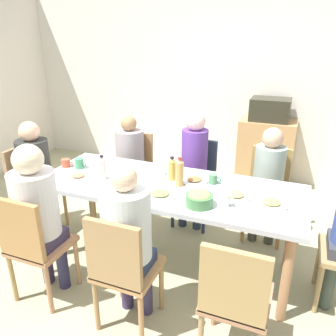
# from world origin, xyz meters

# --- Properties ---
(ground_plane) EXTENTS (7.46, 7.46, 0.00)m
(ground_plane) POSITION_xyz_m (0.00, 0.00, 0.00)
(ground_plane) COLOR tan
(wall_back) EXTENTS (6.45, 0.12, 2.60)m
(wall_back) POSITION_xyz_m (0.00, 2.33, 1.30)
(wall_back) COLOR white
(wall_back) RESTS_ON ground_plane
(dining_table) EXTENTS (2.22, 0.86, 0.76)m
(dining_table) POSITION_xyz_m (0.00, 0.00, 0.68)
(dining_table) COLOR silver
(dining_table) RESTS_ON ground_plane
(chair_0) EXTENTS (0.40, 0.40, 0.90)m
(chair_0) POSITION_xyz_m (-0.74, -0.81, 0.51)
(chair_0) COLOR #B37B54
(chair_0) RESTS_ON ground_plane
(person_0) EXTENTS (0.32, 0.32, 1.24)m
(person_0) POSITION_xyz_m (-0.74, -0.72, 0.75)
(person_0) COLOR #352A45
(person_0) RESTS_ON ground_plane
(chair_1) EXTENTS (0.40, 0.40, 0.90)m
(chair_1) POSITION_xyz_m (-1.49, 0.00, 0.51)
(chair_1) COLOR #A77D54
(chair_1) RESTS_ON ground_plane
(person_1) EXTENTS (0.31, 0.31, 1.17)m
(person_1) POSITION_xyz_m (-1.40, 0.00, 0.70)
(person_1) COLOR #535545
(person_1) RESTS_ON ground_plane
(chair_2) EXTENTS (0.40, 0.40, 0.90)m
(chair_2) POSITION_xyz_m (-0.74, 0.81, 0.51)
(chair_2) COLOR #AD894A
(chair_2) RESTS_ON ground_plane
(person_2) EXTENTS (0.31, 0.31, 1.13)m
(person_2) POSITION_xyz_m (-0.74, 0.72, 0.68)
(person_2) COLOR brown
(person_2) RESTS_ON ground_plane
(chair_4) EXTENTS (0.40, 0.40, 0.90)m
(chair_4) POSITION_xyz_m (0.74, 0.81, 0.51)
(chair_4) COLOR tan
(chair_4) RESTS_ON ground_plane
(person_4) EXTENTS (0.30, 0.30, 1.14)m
(person_4) POSITION_xyz_m (0.74, 0.71, 0.68)
(person_4) COLOR #40453B
(person_4) RESTS_ON ground_plane
(chair_5) EXTENTS (0.40, 0.40, 0.90)m
(chair_5) POSITION_xyz_m (0.00, 0.81, 0.51)
(chair_5) COLOR #2B3451
(chair_5) RESTS_ON ground_plane
(person_5) EXTENTS (0.30, 0.30, 1.24)m
(person_5) POSITION_xyz_m (-0.00, 0.72, 0.73)
(person_5) COLOR #26364A
(person_5) RESTS_ON ground_plane
(chair_6) EXTENTS (0.40, 0.40, 0.90)m
(chair_6) POSITION_xyz_m (0.74, -0.81, 0.51)
(chair_6) COLOR #AA7554
(chair_6) RESTS_ON ground_plane
(chair_7) EXTENTS (0.40, 0.40, 0.90)m
(chair_7) POSITION_xyz_m (0.00, -0.81, 0.51)
(chair_7) COLOR #B7824E
(chair_7) RESTS_ON ground_plane
(person_7) EXTENTS (0.33, 0.33, 1.20)m
(person_7) POSITION_xyz_m (0.00, -0.72, 0.72)
(person_7) COLOR #34284E
(person_7) RESTS_ON ground_plane
(plate_0) EXTENTS (0.25, 0.25, 0.04)m
(plate_0) POSITION_xyz_m (0.02, -0.22, 0.78)
(plate_0) COLOR white
(plate_0) RESTS_ON dining_table
(plate_1) EXTENTS (0.24, 0.24, 0.04)m
(plate_1) POSITION_xyz_m (0.84, -0.05, 0.78)
(plate_1) COLOR white
(plate_1) RESTS_ON dining_table
(plate_2) EXTENTS (0.23, 0.23, 0.04)m
(plate_2) POSITION_xyz_m (0.19, 0.14, 0.78)
(plate_2) COLOR white
(plate_2) RESTS_ON dining_table
(plate_3) EXTENTS (0.26, 0.26, 0.04)m
(plate_3) POSITION_xyz_m (-0.33, -0.08, 0.78)
(plate_3) COLOR white
(plate_3) RESTS_ON dining_table
(plate_4) EXTENTS (0.25, 0.25, 0.04)m
(plate_4) POSITION_xyz_m (0.56, -0.02, 0.78)
(plate_4) COLOR silver
(plate_4) RESTS_ON dining_table
(plate_5) EXTENTS (0.20, 0.20, 0.04)m
(plate_5) POSITION_xyz_m (-0.78, -0.16, 0.78)
(plate_5) COLOR silver
(plate_5) RESTS_ON dining_table
(bowl_0) EXTENTS (0.20, 0.20, 0.10)m
(bowl_0) POSITION_xyz_m (0.35, -0.25, 0.81)
(bowl_0) COLOR #48804A
(bowl_0) RESTS_ON dining_table
(cup_0) EXTENTS (0.11, 0.08, 0.09)m
(cup_0) POSITION_xyz_m (-0.14, 0.19, 0.81)
(cup_0) COLOR white
(cup_0) RESTS_ON dining_table
(cup_1) EXTENTS (0.12, 0.08, 0.10)m
(cup_1) POSITION_xyz_m (0.52, -0.19, 0.81)
(cup_1) COLOR white
(cup_1) RESTS_ON dining_table
(cup_2) EXTENTS (0.11, 0.07, 0.08)m
(cup_2) POSITION_xyz_m (0.34, 0.16, 0.80)
(cup_2) COLOR #51885A
(cup_2) RESTS_ON dining_table
(cup_3) EXTENTS (0.11, 0.07, 0.07)m
(cup_3) POSITION_xyz_m (-0.78, 0.15, 0.80)
(cup_3) COLOR white
(cup_3) RESTS_ON dining_table
(cup_4) EXTENTS (0.12, 0.08, 0.09)m
(cup_4) POSITION_xyz_m (-0.90, 0.04, 0.81)
(cup_4) COLOR #459562
(cup_4) RESTS_ON dining_table
(cup_5) EXTENTS (0.12, 0.08, 0.08)m
(cup_5) POSITION_xyz_m (-1.04, 0.02, 0.80)
(cup_5) COLOR #C8553B
(cup_5) RESTS_ON dining_table
(bottle_0) EXTENTS (0.07, 0.07, 0.21)m
(bottle_0) POSITION_xyz_m (-0.57, -0.09, 0.86)
(bottle_0) COLOR silver
(bottle_0) RESTS_ON dining_table
(bottle_1) EXTENTS (0.07, 0.07, 0.21)m
(bottle_1) POSITION_xyz_m (-0.01, 0.11, 0.86)
(bottle_1) COLOR gold
(bottle_1) RESTS_ON dining_table
(bottle_2) EXTENTS (0.07, 0.07, 0.25)m
(bottle_2) POSITION_xyz_m (0.09, 0.02, 0.88)
(bottle_2) COLOR tan
(bottle_2) RESTS_ON dining_table
(side_cabinet) EXTENTS (0.70, 0.44, 0.90)m
(side_cabinet) POSITION_xyz_m (0.58, 2.03, 0.45)
(side_cabinet) COLOR tan
(side_cabinet) RESTS_ON ground_plane
(microwave) EXTENTS (0.48, 0.36, 0.28)m
(microwave) POSITION_xyz_m (0.58, 2.03, 1.04)
(microwave) COLOR #2F2E20
(microwave) RESTS_ON side_cabinet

